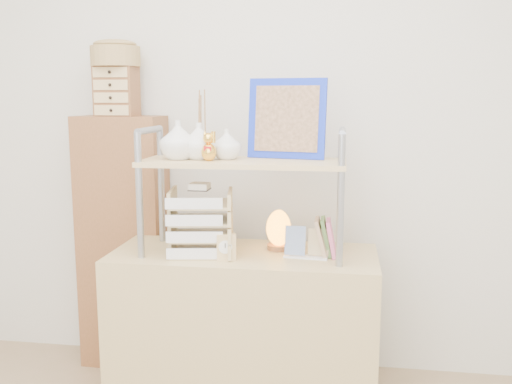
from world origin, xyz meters
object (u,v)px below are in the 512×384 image
desk (244,331)px  cabinet (124,242)px  letter_tray (200,226)px  salt_lamp (279,229)px

desk → cabinet: cabinet is taller
letter_tray → salt_lamp: letter_tray is taller
letter_tray → salt_lamp: bearing=21.6°
cabinet → letter_tray: bearing=-37.3°
desk → letter_tray: (-0.19, -0.05, 0.50)m
cabinet → salt_lamp: (0.87, -0.29, 0.17)m
desk → salt_lamp: 0.50m
desk → cabinet: (-0.72, 0.37, 0.30)m
cabinet → salt_lamp: size_ratio=7.23×
desk → letter_tray: bearing=-164.0°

